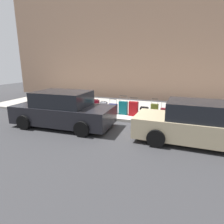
{
  "coord_description": "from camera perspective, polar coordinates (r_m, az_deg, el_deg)",
  "views": [
    {
      "loc": [
        -3.04,
        8.69,
        2.83
      ],
      "look_at": [
        0.12,
        0.13,
        0.49
      ],
      "focal_mm": 30.58,
      "sensor_mm": 36.0,
      "label": 1
    }
  ],
  "objects": [
    {
      "name": "suitcase_silver_7",
      "position": [
        10.61,
        -2.51,
        1.39
      ],
      "size": [
        0.4,
        0.26,
        0.67
      ],
      "color": "#9EA0A8",
      "rests_on": "sidewalk_curb"
    },
    {
      "name": "fire_hydrant",
      "position": [
        11.78,
        -13.92,
        2.71
      ],
      "size": [
        0.39,
        0.21,
        0.76
      ],
      "color": "red",
      "rests_on": "sidewalk_curb"
    },
    {
      "name": "ground_plane",
      "position": [
        9.63,
        0.97,
        -2.72
      ],
      "size": [
        40.0,
        40.0,
        0.0
      ],
      "primitive_type": "plane",
      "color": "#333335"
    },
    {
      "name": "suitcase_silver_0",
      "position": [
        9.86,
        18.66,
        0.06
      ],
      "size": [
        0.5,
        0.28,
        0.96
      ],
      "color": "#9EA0A8",
      "rests_on": "sidewalk_curb"
    },
    {
      "name": "building_facade_sidewalk_side",
      "position": [
        16.91,
        10.55,
        23.43
      ],
      "size": [
        24.0,
        3.0,
        11.11
      ],
      "primitive_type": "cube",
      "color": "#9E7A60",
      "rests_on": "ground_plane"
    },
    {
      "name": "suitcase_olive_9",
      "position": [
        11.09,
        -7.97,
        1.57
      ],
      "size": [
        0.43,
        0.26,
        0.81
      ],
      "color": "#59601E",
      "rests_on": "sidewalk_curb"
    },
    {
      "name": "suitcase_maroon_8",
      "position": [
        10.86,
        -5.15,
        1.85
      ],
      "size": [
        0.51,
        0.25,
        0.75
      ],
      "color": "maroon",
      "rests_on": "sidewalk_curb"
    },
    {
      "name": "suitcase_navy_6",
      "position": [
        10.47,
        0.32,
        1.01
      ],
      "size": [
        0.46,
        0.25,
        0.82
      ],
      "color": "navy",
      "rests_on": "sidewalk_curb"
    },
    {
      "name": "bollard_post",
      "position": [
        12.05,
        -16.94,
        2.57
      ],
      "size": [
        0.14,
        0.14,
        0.71
      ],
      "primitive_type": "cylinder",
      "color": "brown",
      "rests_on": "sidewalk_curb"
    },
    {
      "name": "parked_car_beige_0",
      "position": [
        7.49,
        25.49,
        -3.42
      ],
      "size": [
        4.81,
        2.06,
        1.53
      ],
      "color": "tan",
      "rests_on": "ground_plane"
    },
    {
      "name": "parked_car_charcoal_1",
      "position": [
        8.97,
        -14.38,
        0.55
      ],
      "size": [
        4.61,
        2.26,
        1.61
      ],
      "color": "black",
      "rests_on": "ground_plane"
    },
    {
      "name": "suitcase_maroon_1",
      "position": [
        9.82,
        15.37,
        -0.43
      ],
      "size": [
        0.39,
        0.24,
        0.86
      ],
      "color": "maroon",
      "rests_on": "sidewalk_curb"
    },
    {
      "name": "suitcase_black_3",
      "position": [
        9.93,
        9.57,
        -0.05
      ],
      "size": [
        0.42,
        0.25,
        0.56
      ],
      "color": "black",
      "rests_on": "sidewalk_curb"
    },
    {
      "name": "suitcase_olive_2",
      "position": [
        9.87,
        12.55,
        0.35
      ],
      "size": [
        0.37,
        0.21,
        0.99
      ],
      "color": "#59601E",
      "rests_on": "sidewalk_curb"
    },
    {
      "name": "suitcase_red_4",
      "position": [
        10.04,
        6.44,
        0.97
      ],
      "size": [
        0.49,
        0.23,
        0.98
      ],
      "color": "red",
      "rests_on": "sidewalk_curb"
    },
    {
      "name": "suitcase_teal_5",
      "position": [
        10.29,
        3.38,
        1.24
      ],
      "size": [
        0.47,
        0.23,
        1.03
      ],
      "color": "#0F606B",
      "rests_on": "sidewalk_curb"
    },
    {
      "name": "suitcase_black_10",
      "position": [
        11.37,
        -10.1,
        2.34
      ],
      "size": [
        0.37,
        0.19,
        1.05
      ],
      "color": "black",
      "rests_on": "sidewalk_curb"
    },
    {
      "name": "sidewalk_curb",
      "position": [
        11.92,
        4.96,
        0.93
      ],
      "size": [
        18.0,
        5.0,
        0.14
      ],
      "primitive_type": "cube",
      "color": "#ADA89E",
      "rests_on": "ground_plane"
    }
  ]
}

